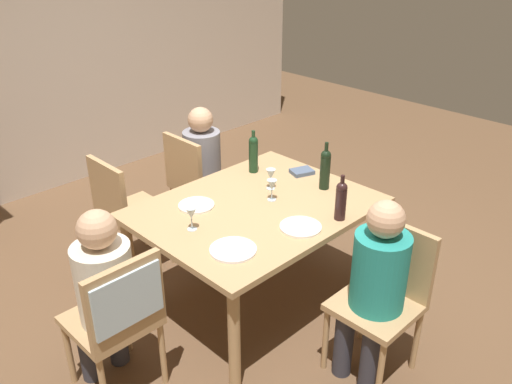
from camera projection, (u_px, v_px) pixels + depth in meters
ground_plane at (256, 297)px, 3.88m from camera, size 10.00×10.00×0.00m
rear_room_partition at (48, 50)px, 5.04m from camera, size 6.40×0.12×2.70m
dining_table at (256, 216)px, 3.58m from camera, size 1.51×1.17×0.75m
chair_near at (385, 290)px, 3.08m from camera, size 0.44×0.44×0.92m
chair_left_end at (120, 311)px, 2.82m from camera, size 0.44×0.46×0.92m
chair_far_right at (195, 179)px, 4.41m from camera, size 0.44×0.44×0.92m
chair_far_left at (124, 207)px, 3.99m from camera, size 0.44×0.44×0.92m
person_woman_host at (376, 280)px, 2.96m from camera, size 0.36×0.31×1.14m
person_man_bearded at (104, 288)px, 2.89m from camera, size 0.31×0.36×1.15m
person_man_guest at (205, 162)px, 4.43m from camera, size 0.35×0.30×1.13m
wine_bottle_tall_green at (341, 199)px, 3.32m from camera, size 0.07×0.07×0.30m
wine_bottle_dark_red at (325, 168)px, 3.71m from camera, size 0.07×0.07×0.34m
wine_bottle_short_olive at (253, 153)px, 3.96m from camera, size 0.07×0.07×0.33m
wine_glass_near_left at (191, 214)px, 3.22m from camera, size 0.07×0.07×0.15m
wine_glass_centre at (271, 175)px, 3.72m from camera, size 0.07×0.07×0.15m
wine_glass_near_right at (272, 186)px, 3.57m from camera, size 0.07×0.07×0.15m
dinner_plate_host at (301, 227)px, 3.28m from camera, size 0.26×0.26×0.01m
dinner_plate_guest_left at (233, 250)px, 3.05m from camera, size 0.27×0.27×0.01m
dinner_plate_guest_right at (196, 205)px, 3.53m from camera, size 0.24×0.24×0.01m
folded_napkin at (302, 172)px, 3.99m from camera, size 0.19×0.17×0.03m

